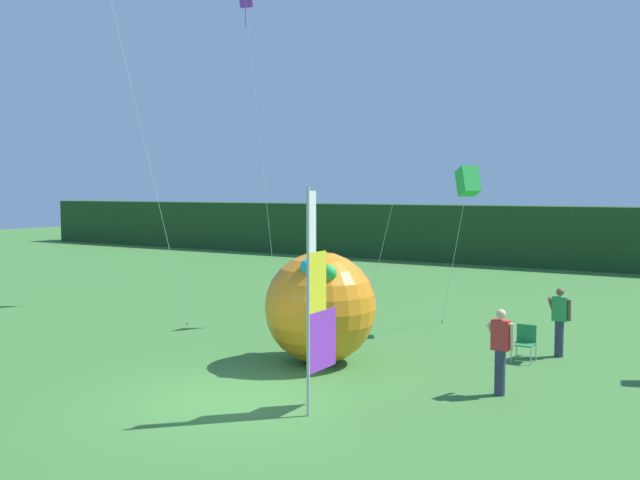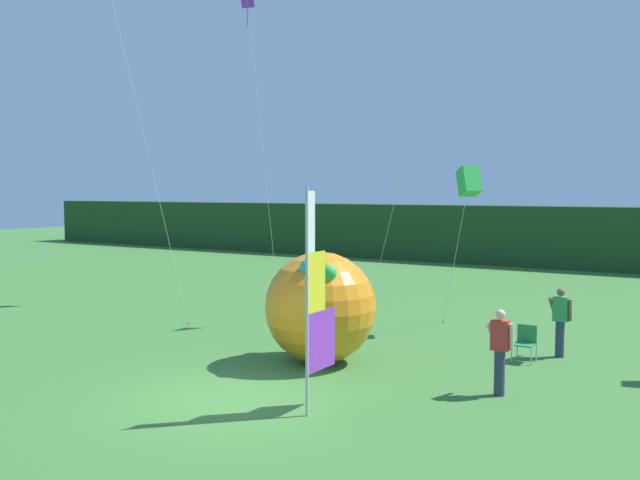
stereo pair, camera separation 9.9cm
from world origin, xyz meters
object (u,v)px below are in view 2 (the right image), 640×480
Objects in this scene: banner_flag at (315,305)px; kite_green_diamond_3 at (114,10)px; person_near_banner at (560,320)px; person_mid_field at (500,350)px; inflatable_balloon at (320,307)px; folding_chair at (525,341)px; kite_green_box_2 at (469,181)px; kite_purple_diamond_0 at (250,27)px.

banner_flag is 0.39× the size of kite_green_diamond_3.
person_near_banner is 0.98× the size of person_mid_field.
person_near_banner is at bearing 15.05° from kite_green_diamond_3.
kite_green_diamond_3 reaches higher than inflatable_balloon.
kite_green_diamond_3 is (-12.29, -3.30, 8.61)m from person_near_banner.
kite_green_diamond_3 is at bearing 158.72° from banner_flag.
person_near_banner is 1.17m from folding_chair.
kite_green_box_2 is (-3.11, 1.83, 3.54)m from person_near_banner.
kite_green_box_2 is (9.40, -1.75, -5.95)m from kite_purple_diamond_0.
kite_green_diamond_3 reaches higher than banner_flag.
person_mid_field is 14.79m from kite_green_diamond_3.
inflatable_balloon is at bearing 120.44° from banner_flag.
inflatable_balloon is (-4.85, -3.68, 0.43)m from person_near_banner.
person_near_banner is at bearing 37.20° from inflatable_balloon.
kite_purple_diamond_0 reaches higher than inflatable_balloon.
folding_chair is 0.07× the size of kite_purple_diamond_0.
kite_green_box_2 is 0.45× the size of kite_green_diamond_3.
inflatable_balloon is at bearing -146.68° from folding_chair.
folding_chair is at bearing -124.50° from person_near_banner.
person_mid_field is (2.65, 2.89, -1.10)m from banner_flag.
person_mid_field is 0.66× the size of inflatable_balloon.
person_near_banner is 15.36m from kite_green_diamond_3.
kite_purple_diamond_0 reaches higher than banner_flag.
folding_chair is (-0.62, -0.90, -0.43)m from person_near_banner.
kite_purple_diamond_0 is (-9.59, 10.54, 8.37)m from banner_flag.
kite_green_diamond_3 is (0.23, -6.89, -0.87)m from kite_purple_diamond_0.
inflatable_balloon reaches higher than person_mid_field.
banner_flag reaches higher than folding_chair.
kite_green_diamond_3 is at bearing -88.10° from kite_purple_diamond_0.
kite_purple_diamond_0 is at bearing 169.46° from kite_green_box_2.
kite_purple_diamond_0 is 11.26m from kite_green_box_2.
inflatable_balloon is 0.23× the size of kite_purple_diamond_0.
kite_green_box_2 reaches higher than person_mid_field.
inflatable_balloon is 6.56m from kite_green_box_2.
person_mid_field is at bearing -4.83° from inflatable_balloon.
kite_purple_diamond_0 is at bearing 132.32° from banner_flag.
person_mid_field is 0.16× the size of kite_green_diamond_3.
banner_flag reaches higher than inflatable_balloon.
kite_green_box_2 is (-2.49, 2.73, 3.96)m from folding_chair.
person_mid_field is at bearing -32.00° from kite_purple_diamond_0.
kite_purple_diamond_0 reaches higher than folding_chair.
inflatable_balloon reaches higher than folding_chair.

